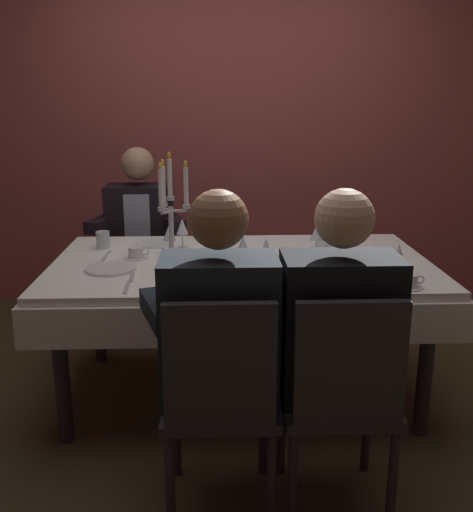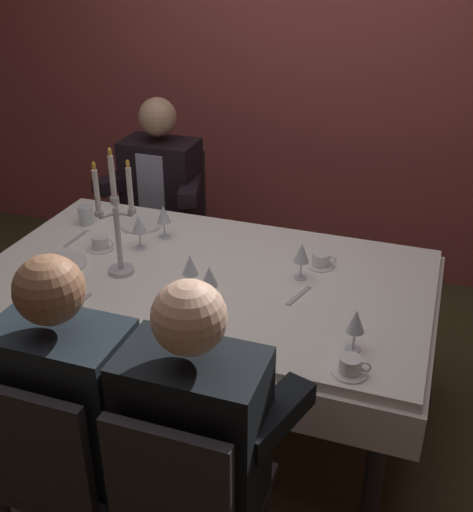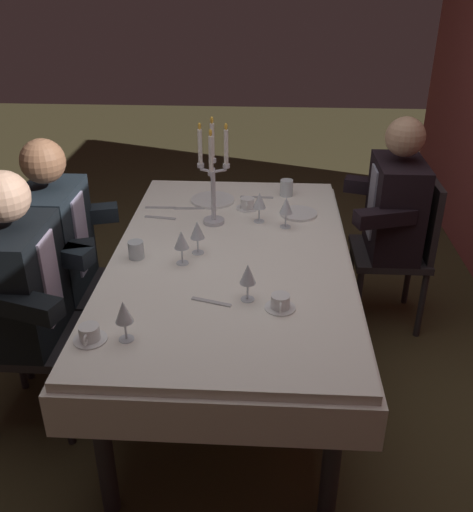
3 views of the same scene
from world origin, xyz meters
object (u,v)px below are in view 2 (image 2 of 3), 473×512
Objects in this scene: wine_glass_4 at (190,266)px; coffee_cup_0 at (351,366)px; seated_diner_0 at (162,185)px; seated_diner_2 at (193,431)px; candelabra at (116,220)px; wine_glass_0 at (209,277)px; water_tumbler_0 at (177,321)px; dining_table at (206,297)px; wine_glass_2 at (139,225)px; wine_glass_3 at (356,322)px; coffee_cup_2 at (101,243)px; dinner_plate_1 at (59,264)px; seated_diner_1 at (66,399)px; wine_glass_5 at (302,254)px; water_tumbler_1 at (86,215)px; dinner_plate_0 at (142,225)px; wine_glass_1 at (164,215)px; coffee_cup_1 at (321,260)px.

wine_glass_4 is 0.78m from coffee_cup_0.
seated_diner_2 is (0.94, -1.77, 0.00)m from seated_diner_0.
candelabra is at bearing 172.81° from wine_glass_4.
seated_diner_0 is at bearing 123.47° from wine_glass_0.
water_tumbler_0 is 0.52m from seated_diner_2.
wine_glass_4 is (-0.00, -0.15, 0.23)m from dining_table.
wine_glass_2 is 1.16m from wine_glass_3.
coffee_cup_2 is 0.83m from seated_diner_0.
dinner_plate_1 is (-0.29, -0.03, -0.24)m from candelabra.
seated_diner_1 is (0.25, -1.01, -0.12)m from wine_glass_2.
wine_glass_5 is at bearing 15.60° from candelabra.
water_tumbler_1 is at bearing -101.68° from seated_diner_0.
wine_glass_2 is 0.13× the size of seated_diner_1.
wine_glass_0 is 0.70m from coffee_cup_2.
wine_glass_0 is 1.98× the size of water_tumbler_0.
wine_glass_3 is at bearing -23.37° from wine_glass_2.
wine_glass_4 is at bearing -46.07° from dinner_plate_0.
wine_glass_1 is 0.79m from water_tumbler_0.
dinner_plate_0 is (-0.13, 0.45, -0.24)m from candelabra.
seated_diner_0 reaches higher than wine_glass_0.
wine_glass_2 is 1.24× the size of coffee_cup_1.
wine_glass_3 is at bearing -14.63° from wine_glass_4.
wine_glass_0 is 0.42m from wine_glass_5.
wine_glass_4 is at bearing -21.32° from coffee_cup_2.
dinner_plate_0 is at bearing 164.57° from wine_glass_5.
wine_glass_4 reaches higher than water_tumbler_1.
water_tumbler_1 is at bearing 132.47° from seated_diner_2.
coffee_cup_2 is at bearing 141.06° from water_tumbler_0.
seated_diner_1 is at bearing -117.40° from coffee_cup_1.
water_tumbler_1 is at bearing 138.97° from water_tumbler_0.
dinner_plate_0 is 1.52× the size of coffee_cup_2.
seated_diner_0 is at bearing 95.57° from coffee_cup_2.
dining_table is at bearing 89.67° from wine_glass_4.
coffee_cup_2 is at bearing -177.59° from wine_glass_5.
coffee_cup_2 is at bearing 162.39° from wine_glass_3.
dinner_plate_1 is 0.75m from wine_glass_0.
dining_table is 23.47× the size of water_tumbler_0.
seated_diner_0 is at bearing 117.83° from seated_diner_2.
wine_glass_2 is 0.81m from seated_diner_0.
wine_glass_1 is 0.32m from coffee_cup_2.
water_tumbler_0 is 0.88× the size of water_tumbler_1.
wine_glass_5 is 0.13× the size of seated_diner_1.
seated_diner_1 is at bearing -97.80° from dining_table.
seated_diner_1 is at bearing -61.68° from water_tumbler_1.
coffee_cup_0 is 1.00× the size of coffee_cup_2.
candelabra is 3.40× the size of wine_glass_1.
wine_glass_4 is at bearing -147.91° from wine_glass_5.
wine_glass_5 reaches higher than water_tumbler_0.
wine_glass_0 is at bearing -63.45° from dining_table.
wine_glass_1 is (0.16, -0.07, 0.11)m from dinner_plate_0.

